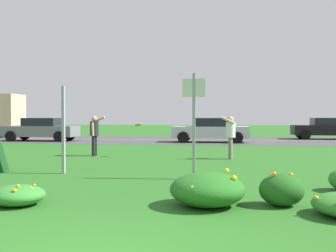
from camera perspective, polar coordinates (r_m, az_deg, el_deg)
ground_plane at (r=15.46m, az=2.18°, el=-4.37°), size 120.00×120.00×0.00m
highway_strip at (r=26.89m, az=4.41°, el=-1.95°), size 120.00×9.77×0.01m
highway_center_stripe at (r=26.89m, az=4.41°, el=-1.94°), size 120.00×0.16×0.00m
daylily_clump_mid_right at (r=7.10m, az=5.49°, el=-8.74°), size 1.28×1.33×0.62m
daylily_clump_mid_left at (r=7.61m, az=-20.14°, el=-8.99°), size 0.94×0.91×0.38m
daylily_clump_front_left at (r=7.35m, az=15.46°, el=-8.53°), size 0.76×0.70×0.60m
sign_post_near_path at (r=11.33m, az=-14.29°, el=-0.52°), size 0.07×0.10×2.35m
sign_post_by_roadside at (r=9.97m, az=3.61°, el=1.49°), size 0.56×0.10×2.57m
person_thrower_dark_shirt at (r=16.22m, az=-10.16°, el=-0.84°), size 0.55×0.51×1.55m
person_catcher_white_shirt at (r=14.94m, az=8.66°, el=-1.06°), size 0.54×0.51×1.55m
frisbee_orange at (r=15.67m, az=-4.16°, el=0.17°), size 0.27×0.25×0.14m
car_black_center_left at (r=29.88m, az=21.17°, el=-0.30°), size 4.50×2.00×1.45m
car_silver_center_right at (r=24.63m, az=5.96°, el=-0.54°), size 4.50×2.00×1.45m
car_gray_rightmost at (r=27.07m, az=-17.15°, el=-0.43°), size 4.50×2.00×1.45m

